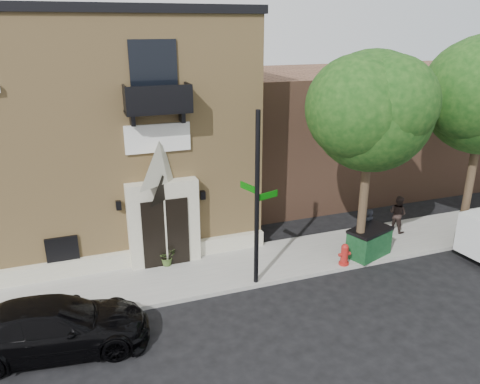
% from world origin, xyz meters
% --- Properties ---
extents(ground, '(120.00, 120.00, 0.00)m').
position_xyz_m(ground, '(0.00, 0.00, 0.00)').
color(ground, black).
rests_on(ground, ground).
extents(sidewalk, '(42.00, 3.00, 0.15)m').
position_xyz_m(sidewalk, '(1.00, 1.50, 0.07)').
color(sidewalk, gray).
rests_on(sidewalk, ground).
extents(church, '(12.20, 11.01, 9.30)m').
position_xyz_m(church, '(-2.99, 7.95, 4.63)').
color(church, tan).
rests_on(church, ground).
extents(neighbour_building, '(18.00, 8.00, 6.40)m').
position_xyz_m(neighbour_building, '(12.00, 9.00, 3.20)').
color(neighbour_building, brown).
rests_on(neighbour_building, ground).
extents(street_tree_left, '(4.97, 4.38, 7.77)m').
position_xyz_m(street_tree_left, '(6.03, 0.35, 5.87)').
color(street_tree_left, '#38281C').
rests_on(street_tree_left, sidewalk).
extents(black_sedan, '(5.39, 2.66, 1.51)m').
position_xyz_m(black_sedan, '(-4.90, -1.07, 0.75)').
color(black_sedan, black).
rests_on(black_sedan, ground).
extents(street_sign, '(1.12, 0.93, 6.03)m').
position_xyz_m(street_sign, '(1.67, 0.22, 3.19)').
color(street_sign, black).
rests_on(street_sign, sidewalk).
extents(fire_hydrant, '(0.48, 0.38, 0.84)m').
position_xyz_m(fire_hydrant, '(5.22, 0.23, 0.56)').
color(fire_hydrant, maroon).
rests_on(fire_hydrant, sidewalk).
extents(dumpster, '(1.95, 1.50, 1.13)m').
position_xyz_m(dumpster, '(6.52, 0.56, 0.72)').
color(dumpster, '#0E3619').
rests_on(dumpster, sidewalk).
extents(planter, '(0.72, 0.66, 0.70)m').
position_xyz_m(planter, '(-1.00, 2.47, 0.50)').
color(planter, '#435F28').
rests_on(planter, sidewalk).
extents(pedestrian_near, '(0.59, 0.42, 1.54)m').
position_xyz_m(pedestrian_near, '(7.01, 1.41, 0.92)').
color(pedestrian_near, black).
rests_on(pedestrian_near, sidewalk).
extents(pedestrian_far, '(0.84, 0.95, 1.62)m').
position_xyz_m(pedestrian_far, '(9.00, 2.08, 0.96)').
color(pedestrian_far, black).
rests_on(pedestrian_far, sidewalk).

